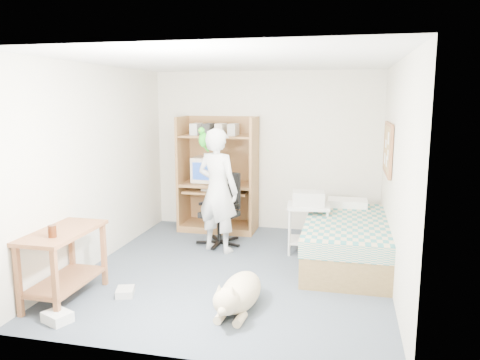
{
  "coord_description": "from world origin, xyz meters",
  "views": [
    {
      "loc": [
        1.27,
        -5.29,
        2.1
      ],
      "look_at": [
        -0.06,
        0.45,
        1.05
      ],
      "focal_mm": 35.0,
      "sensor_mm": 36.0,
      "label": 1
    }
  ],
  "objects_px": {
    "office_chair": "(222,219)",
    "dog": "(239,293)",
    "printer_cart": "(308,221)",
    "computer_hutch": "(219,179)",
    "side_desk": "(64,254)",
    "bed": "(346,241)",
    "person": "(218,190)"
  },
  "relations": [
    {
      "from": "computer_hutch",
      "to": "bed",
      "type": "relative_size",
      "value": 0.89
    },
    {
      "from": "computer_hutch",
      "to": "printer_cart",
      "type": "relative_size",
      "value": 2.69
    },
    {
      "from": "person",
      "to": "printer_cart",
      "type": "height_order",
      "value": "person"
    },
    {
      "from": "computer_hutch",
      "to": "printer_cart",
      "type": "distance_m",
      "value": 1.75
    },
    {
      "from": "bed",
      "to": "dog",
      "type": "relative_size",
      "value": 1.79
    },
    {
      "from": "printer_cart",
      "to": "side_desk",
      "type": "bearing_deg",
      "value": -143.47
    },
    {
      "from": "office_chair",
      "to": "printer_cart",
      "type": "bearing_deg",
      "value": 14.96
    },
    {
      "from": "office_chair",
      "to": "printer_cart",
      "type": "relative_size",
      "value": 1.53
    },
    {
      "from": "office_chair",
      "to": "printer_cart",
      "type": "xyz_separation_m",
      "value": [
        1.24,
        -0.1,
        0.08
      ]
    },
    {
      "from": "side_desk",
      "to": "office_chair",
      "type": "distance_m",
      "value": 2.46
    },
    {
      "from": "bed",
      "to": "person",
      "type": "xyz_separation_m",
      "value": [
        -1.73,
        0.09,
        0.56
      ]
    },
    {
      "from": "side_desk",
      "to": "dog",
      "type": "relative_size",
      "value": 0.89
    },
    {
      "from": "office_chair",
      "to": "person",
      "type": "relative_size",
      "value": 0.6
    },
    {
      "from": "bed",
      "to": "office_chair",
      "type": "height_order",
      "value": "office_chair"
    },
    {
      "from": "dog",
      "to": "printer_cart",
      "type": "height_order",
      "value": "printer_cart"
    },
    {
      "from": "side_desk",
      "to": "printer_cart",
      "type": "height_order",
      "value": "side_desk"
    },
    {
      "from": "bed",
      "to": "office_chair",
      "type": "relative_size",
      "value": 1.98
    },
    {
      "from": "side_desk",
      "to": "person",
      "type": "distance_m",
      "value": 2.24
    },
    {
      "from": "bed",
      "to": "printer_cart",
      "type": "bearing_deg",
      "value": 150.87
    },
    {
      "from": "printer_cart",
      "to": "dog",
      "type": "bearing_deg",
      "value": -110.06
    },
    {
      "from": "person",
      "to": "side_desk",
      "type": "bearing_deg",
      "value": 79.12
    },
    {
      "from": "printer_cart",
      "to": "computer_hutch",
      "type": "bearing_deg",
      "value": 145.2
    },
    {
      "from": "person",
      "to": "bed",
      "type": "bearing_deg",
      "value": -163.2
    },
    {
      "from": "side_desk",
      "to": "person",
      "type": "xyz_separation_m",
      "value": [
        1.12,
        1.9,
        0.35
      ]
    },
    {
      "from": "bed",
      "to": "person",
      "type": "height_order",
      "value": "person"
    },
    {
      "from": "dog",
      "to": "printer_cart",
      "type": "distance_m",
      "value": 2.04
    },
    {
      "from": "bed",
      "to": "office_chair",
      "type": "distance_m",
      "value": 1.8
    },
    {
      "from": "computer_hutch",
      "to": "office_chair",
      "type": "distance_m",
      "value": 0.9
    },
    {
      "from": "office_chair",
      "to": "dog",
      "type": "bearing_deg",
      "value": -50.65
    },
    {
      "from": "side_desk",
      "to": "dog",
      "type": "bearing_deg",
      "value": 4.65
    },
    {
      "from": "computer_hutch",
      "to": "office_chair",
      "type": "relative_size",
      "value": 1.76
    },
    {
      "from": "side_desk",
      "to": "printer_cart",
      "type": "distance_m",
      "value": 3.14
    }
  ]
}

